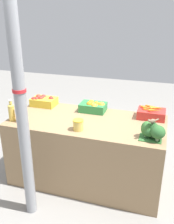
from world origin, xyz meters
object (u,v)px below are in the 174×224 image
juice_bottle_golden (12,112)px  carrot_crate (151,113)px  support_pole (20,98)px  orange_crate (94,107)px  broccoli_pile (153,131)px  pickle_jar (78,125)px  sparrow_bird (152,121)px  apple_crate (43,101)px  juice_bottle_amber (20,113)px

juice_bottle_golden → carrot_crate: bearing=20.4°
support_pole → orange_crate: bearing=68.6°
broccoli_pile → support_pole: bearing=-157.4°
pickle_jar → sparrow_bird: bearing=1.3°
support_pole → sparrow_bird: 1.26m
pickle_jar → sparrow_bird: 0.77m
orange_crate → sparrow_bird: 0.93m
apple_crate → orange_crate: size_ratio=1.00×
orange_crate → juice_bottle_golden: juice_bottle_golden is taller
carrot_crate → juice_bottle_golden: size_ratio=1.25×
apple_crate → juice_bottle_golden: (-0.11, -0.57, 0.04)m
carrot_crate → broccoli_pile: size_ratio=1.30×
broccoli_pile → pickle_jar: (-0.77, -0.04, -0.03)m
apple_crate → carrot_crate: 1.42m
juice_bottle_amber → sparrow_bird: 1.45m
support_pole → carrot_crate: bearing=42.4°
juice_bottle_amber → pickle_jar: 0.70m
apple_crate → pickle_jar: apple_crate is taller
carrot_crate → sparrow_bird: bearing=-86.7°
support_pole → apple_crate: support_pole is taller
broccoli_pile → pickle_jar: broccoli_pile is taller
broccoli_pile → juice_bottle_golden: (-1.58, -0.04, 0.03)m
support_pole → broccoli_pile: 1.31m
broccoli_pile → juice_bottle_golden: 1.58m
carrot_crate → pickle_jar: bearing=-141.8°
apple_crate → sparrow_bird: 1.56m
orange_crate → juice_bottle_golden: (-0.82, -0.56, 0.05)m
pickle_jar → juice_bottle_amber: bearing=-179.8°
juice_bottle_amber → pickle_jar: size_ratio=2.29×
apple_crate → broccoli_pile: bearing=-19.8°
orange_crate → carrot_crate: carrot_crate is taller
support_pole → orange_crate: (0.39, 1.01, -0.40)m
sparrow_bird → apple_crate: bearing=-62.0°
orange_crate → carrot_crate: bearing=0.6°
sparrow_bird → broccoli_pile: bearing=-174.7°
apple_crate → juice_bottle_golden: size_ratio=1.25×
orange_crate → juice_bottle_amber: 0.90m
support_pole → carrot_crate: (1.11, 1.01, -0.41)m
juice_bottle_golden → sparrow_bird: 1.57m
orange_crate → sparrow_bird: (0.75, -0.54, 0.14)m
apple_crate → orange_crate: bearing=-0.4°
carrot_crate → sparrow_bird: 0.57m
support_pole → juice_bottle_amber: size_ratio=9.51×
orange_crate → juice_bottle_amber: (-0.70, -0.56, 0.05)m
carrot_crate → juice_bottle_amber: bearing=-158.1°
carrot_crate → juice_bottle_golden: juice_bottle_golden is taller
orange_crate → sparrow_bird: bearing=-36.1°
broccoli_pile → pickle_jar: 0.77m
pickle_jar → sparrow_bird: sparrow_bird is taller
apple_crate → juice_bottle_amber: (0.01, -0.57, 0.05)m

